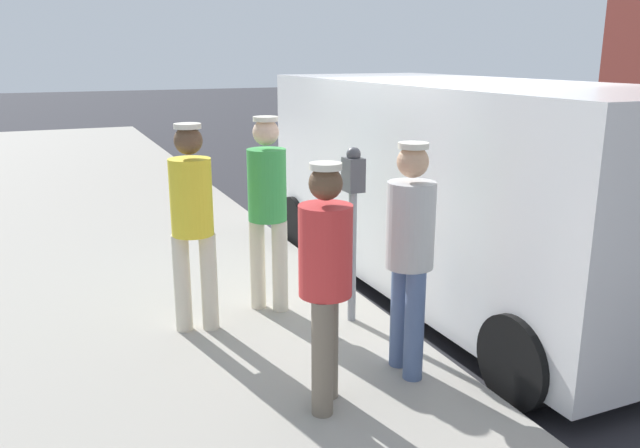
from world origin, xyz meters
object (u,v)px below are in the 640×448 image
(pedestrian_in_red, at_px, (325,273))
(parked_van, at_px, (461,182))
(pedestrian_in_green, at_px, (267,202))
(parking_meter_near, at_px, (353,205))
(pedestrian_in_yellow, at_px, (192,215))
(pedestrian_in_gray, at_px, (410,245))

(pedestrian_in_red, relative_size, parked_van, 0.31)
(pedestrian_in_green, height_order, parked_van, parked_van)
(parking_meter_near, relative_size, pedestrian_in_green, 0.87)
(pedestrian_in_green, bearing_deg, pedestrian_in_red, 83.23)
(parking_meter_near, bearing_deg, parked_van, -158.99)
(pedestrian_in_green, xyz_separation_m, parked_van, (-2.07, -0.05, 0.00))
(parking_meter_near, bearing_deg, pedestrian_in_green, -42.64)
(parking_meter_near, xyz_separation_m, pedestrian_in_red, (0.78, 1.19, -0.11))
(pedestrian_in_yellow, bearing_deg, pedestrian_in_green, -165.14)
(pedestrian_in_yellow, xyz_separation_m, parked_van, (-2.78, -0.23, 0.01))
(pedestrian_in_red, xyz_separation_m, pedestrian_in_gray, (-0.73, -0.19, 0.04))
(pedestrian_in_red, xyz_separation_m, parked_van, (-2.28, -1.77, 0.08))
(pedestrian_in_yellow, bearing_deg, parking_meter_near, 165.03)
(parking_meter_near, height_order, pedestrian_in_gray, pedestrian_in_gray)
(pedestrian_in_red, distance_m, pedestrian_in_yellow, 1.61)
(parking_meter_near, distance_m, pedestrian_in_gray, 1.00)
(pedestrian_in_green, height_order, pedestrian_in_yellow, pedestrian_in_green)
(pedestrian_in_gray, xyz_separation_m, pedestrian_in_yellow, (1.23, -1.34, 0.03))
(parking_meter_near, height_order, parked_van, parked_van)
(pedestrian_in_red, relative_size, pedestrian_in_gray, 0.96)
(pedestrian_in_green, relative_size, pedestrian_in_gray, 1.04)
(pedestrian_in_gray, distance_m, parked_van, 2.21)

